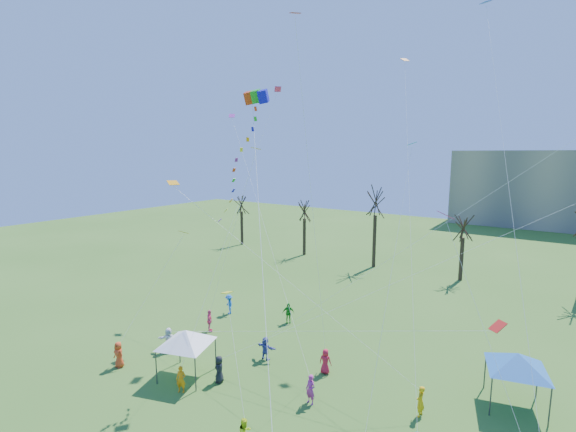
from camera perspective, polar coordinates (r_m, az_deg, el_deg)
The scene contains 6 objects.
bare_tree_row at distance 48.63m, azimuth 25.67°, elevation -1.12°, with size 68.82×6.71×10.41m.
big_box_kite at distance 26.42m, azimuth -6.63°, elevation 6.78°, with size 6.12×6.70×21.67m.
canopy_tent_white at distance 27.67m, azimuth -14.30°, elevation -16.37°, with size 3.99×3.99×3.15m.
canopy_tent_blue at distance 27.31m, azimuth 29.84°, elevation -17.49°, with size 4.19×4.19×3.24m.
festival_crowd at distance 26.82m, azimuth -0.22°, elevation -21.32°, with size 26.80×14.32×1.82m.
small_kites_aloft at distance 26.19m, azimuth 7.67°, elevation 7.01°, with size 30.39×20.29×34.13m.
Camera 1 is at (11.39, -12.64, 14.32)m, focal length 25.00 mm.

